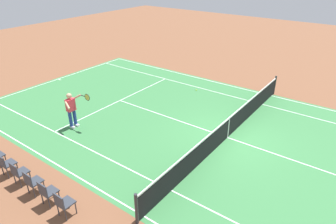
{
  "coord_description": "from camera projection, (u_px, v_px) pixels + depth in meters",
  "views": [
    {
      "loc": [
        -4.44,
        10.33,
        6.8
      ],
      "look_at": [
        2.43,
        0.99,
        0.9
      ],
      "focal_mm": 32.01,
      "sensor_mm": 36.0,
      "label": 1
    }
  ],
  "objects": [
    {
      "name": "ground_plane",
      "position": [
        227.0,
        137.0,
        12.84
      ],
      "size": [
        60.0,
        60.0,
        0.0
      ],
      "primitive_type": "plane",
      "color": "brown"
    },
    {
      "name": "court_slab",
      "position": [
        227.0,
        137.0,
        12.84
      ],
      "size": [
        24.2,
        11.4,
        0.0
      ],
      "primitive_type": "cube",
      "color": "#387A42",
      "rests_on": "ground_plane"
    },
    {
      "name": "court_line_markings",
      "position": [
        227.0,
        137.0,
        12.84
      ],
      "size": [
        23.85,
        11.05,
        0.01
      ],
      "color": "white",
      "rests_on": "ground_plane"
    },
    {
      "name": "tennis_net",
      "position": [
        228.0,
        128.0,
        12.62
      ],
      "size": [
        0.1,
        11.7,
        1.08
      ],
      "color": "#2D2D33",
      "rests_on": "ground_plane"
    },
    {
      "name": "tennis_player_near",
      "position": [
        72.0,
        108.0,
        13.26
      ],
      "size": [
        1.05,
        0.78,
        1.7
      ],
      "color": "navy",
      "rests_on": "ground_plane"
    },
    {
      "name": "tennis_ball",
      "position": [
        196.0,
        90.0,
        17.45
      ],
      "size": [
        0.07,
        0.07,
        0.07
      ],
      "primitive_type": "sphere",
      "color": "#CCE01E",
      "rests_on": "ground_plane"
    },
    {
      "name": "spectator_chair_0",
      "position": [
        63.0,
        203.0,
        8.67
      ],
      "size": [
        0.44,
        0.44,
        0.88
      ],
      "color": "#38383D",
      "rests_on": "ground_plane"
    },
    {
      "name": "spectator_chair_1",
      "position": [
        47.0,
        192.0,
        9.1
      ],
      "size": [
        0.44,
        0.44,
        0.88
      ],
      "color": "#38383D",
      "rests_on": "ground_plane"
    },
    {
      "name": "spectator_chair_2",
      "position": [
        32.0,
        181.0,
        9.52
      ],
      "size": [
        0.44,
        0.44,
        0.88
      ],
      "color": "#38383D",
      "rests_on": "ground_plane"
    },
    {
      "name": "spectator_chair_3",
      "position": [
        18.0,
        172.0,
        9.94
      ],
      "size": [
        0.44,
        0.44,
        0.88
      ],
      "color": "#38383D",
      "rests_on": "ground_plane"
    },
    {
      "name": "spectator_chair_4",
      "position": [
        6.0,
        163.0,
        10.37
      ],
      "size": [
        0.44,
        0.44,
        0.88
      ],
      "color": "#38383D",
      "rests_on": "ground_plane"
    }
  ]
}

